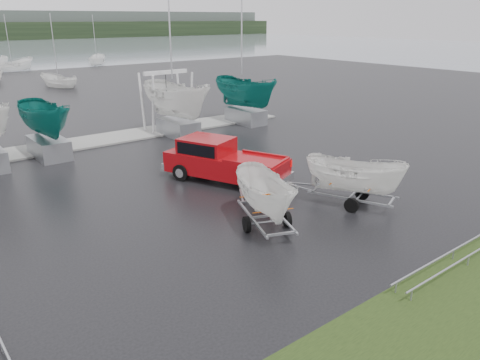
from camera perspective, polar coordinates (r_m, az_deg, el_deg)
ground_plane at (r=20.03m, az=-5.32°, el=-2.97°), size 120.00×120.00×0.00m
grass_verge at (r=13.34m, az=22.85°, el=-16.89°), size 40.00×40.00×0.00m
dock at (r=31.25m, az=-18.54°, el=4.34°), size 30.00×3.00×0.12m
pickup_truck at (r=22.59m, az=-2.46°, el=2.54°), size 4.26×6.43×2.03m
trailer_hitched at (r=19.67m, az=14.07°, el=4.07°), size 2.47×3.78×4.76m
trailer_parked at (r=16.94m, az=3.25°, el=2.35°), size 2.43×3.78×4.84m
boat_hoist at (r=33.23m, az=-8.96°, el=10.56°), size 3.30×2.18×4.12m
keelboat_1 at (r=28.16m, az=-22.96°, el=9.06°), size 2.11×3.20×6.71m
keelboat_2 at (r=31.14m, az=-7.83°, el=12.69°), size 2.57×3.20×10.75m
keelboat_3 at (r=34.87m, az=0.72°, el=13.03°), size 2.38×3.20×10.55m
mast_rack_2 at (r=16.88m, az=25.40°, el=-7.99°), size 7.00×0.56×0.06m
moored_boat_2 at (r=58.62m, az=-21.20°, el=10.56°), size 2.77×2.81×10.94m
moored_boat_3 at (r=85.93m, az=-17.03°, el=13.37°), size 3.37×3.39×11.23m
moored_boat_5 at (r=80.39m, az=-25.98°, el=11.96°), size 3.49×3.44×11.57m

